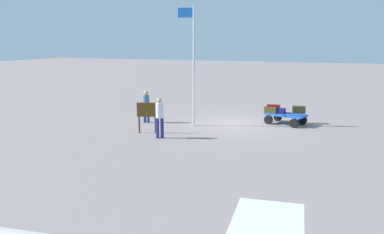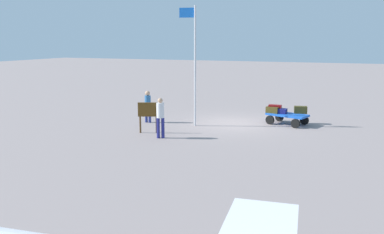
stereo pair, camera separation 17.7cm
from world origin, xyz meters
TOP-DOWN VIEW (x-y plane):
  - ground_plane at (0.00, 0.00)m, footprint 120.00×120.00m
  - luggage_cart at (-2.51, -0.78)m, footprint 2.16×1.62m
  - suitcase_dark at (-2.24, -0.78)m, footprint 0.55×0.45m
  - suitcase_grey at (-1.88, -0.92)m, footprint 0.65×0.37m
  - suitcase_tan at (-1.80, -0.77)m, footprint 0.67×0.47m
  - suitcase_navy at (-3.12, -1.19)m, footprint 0.68×0.45m
  - worker_lead at (2.05, 4.16)m, footprint 0.44×0.44m
  - worker_trailing at (4.15, 1.41)m, footprint 0.34×0.31m
  - flagpole at (1.68, 1.24)m, footprint 0.84×0.15m
  - signboard at (3.01, 3.49)m, footprint 0.88×0.40m

SIDE VIEW (x-z plane):
  - ground_plane at x=0.00m, z-range 0.00..0.00m
  - luggage_cart at x=-2.51m, z-range 0.13..0.68m
  - suitcase_dark at x=-2.24m, z-range 0.54..0.79m
  - suitcase_tan at x=-1.80m, z-range 0.54..0.85m
  - suitcase_navy at x=-3.12m, z-range 0.54..0.89m
  - suitcase_grey at x=-1.88m, z-range 0.54..0.93m
  - signboard at x=3.01m, z-range 0.23..1.63m
  - worker_trailing at x=4.15m, z-range 0.12..1.76m
  - worker_lead at x=2.05m, z-range 0.14..1.88m
  - flagpole at x=1.68m, z-range 0.38..6.14m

